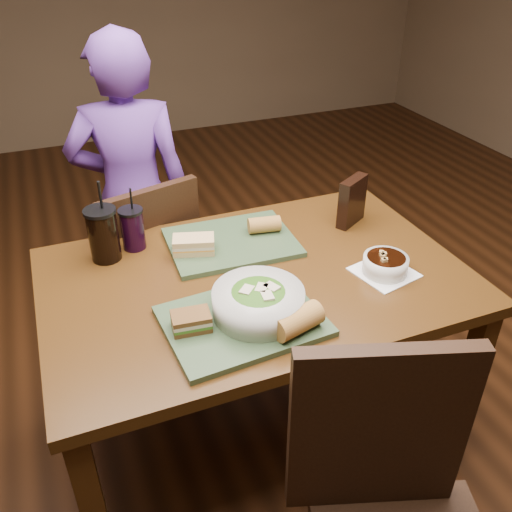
{
  "coord_description": "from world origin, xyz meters",
  "views": [
    {
      "loc": [
        -0.52,
        -1.3,
        1.7
      ],
      "look_at": [
        0.0,
        0.0,
        0.82
      ],
      "focal_mm": 38.0,
      "sensor_mm": 36.0,
      "label": 1
    }
  ],
  "objects_px": {
    "diner": "(133,197)",
    "soup_bowl": "(385,264)",
    "baguette_near": "(298,321)",
    "cup_berry": "(133,229)",
    "dining_table": "(256,298)",
    "baguette_far": "(264,225)",
    "salad_bowl": "(258,301)",
    "tray_far": "(232,242)",
    "cup_cola": "(103,234)",
    "sandwich_near": "(191,321)",
    "sandwich_far": "(194,245)",
    "chip_bag": "(352,201)",
    "tray_near": "(243,321)",
    "chair_far": "(153,270)"
  },
  "relations": [
    {
      "from": "dining_table",
      "to": "sandwich_near",
      "type": "xyz_separation_m",
      "value": [
        -0.26,
        -0.19,
        0.13
      ]
    },
    {
      "from": "sandwich_near",
      "to": "baguette_near",
      "type": "xyz_separation_m",
      "value": [
        0.26,
        -0.11,
        0.01
      ]
    },
    {
      "from": "tray_far",
      "to": "tray_near",
      "type": "bearing_deg",
      "value": -105.53
    },
    {
      "from": "dining_table",
      "to": "diner",
      "type": "height_order",
      "value": "diner"
    },
    {
      "from": "diner",
      "to": "salad_bowl",
      "type": "height_order",
      "value": "diner"
    },
    {
      "from": "tray_near",
      "to": "soup_bowl",
      "type": "xyz_separation_m",
      "value": [
        0.5,
        0.07,
        0.02
      ]
    },
    {
      "from": "chair_far",
      "to": "cup_berry",
      "type": "relative_size",
      "value": 4.04
    },
    {
      "from": "tray_near",
      "to": "tray_far",
      "type": "height_order",
      "value": "same"
    },
    {
      "from": "diner",
      "to": "tray_far",
      "type": "xyz_separation_m",
      "value": [
        0.22,
        -0.62,
        0.07
      ]
    },
    {
      "from": "dining_table",
      "to": "cup_berry",
      "type": "distance_m",
      "value": 0.47
    },
    {
      "from": "tray_far",
      "to": "cup_cola",
      "type": "height_order",
      "value": "cup_cola"
    },
    {
      "from": "chair_far",
      "to": "sandwich_near",
      "type": "height_order",
      "value": "chair_far"
    },
    {
      "from": "salad_bowl",
      "to": "tray_far",
      "type": "bearing_deg",
      "value": 80.88
    },
    {
      "from": "chair_far",
      "to": "chip_bag",
      "type": "height_order",
      "value": "chip_bag"
    },
    {
      "from": "sandwich_far",
      "to": "chip_bag",
      "type": "distance_m",
      "value": 0.59
    },
    {
      "from": "diner",
      "to": "salad_bowl",
      "type": "bearing_deg",
      "value": 109.5
    },
    {
      "from": "sandwich_far",
      "to": "tray_near",
      "type": "bearing_deg",
      "value": -86.29
    },
    {
      "from": "dining_table",
      "to": "cup_cola",
      "type": "distance_m",
      "value": 0.53
    },
    {
      "from": "dining_table",
      "to": "soup_bowl",
      "type": "xyz_separation_m",
      "value": [
        0.38,
        -0.14,
        0.12
      ]
    },
    {
      "from": "baguette_near",
      "to": "cup_berry",
      "type": "height_order",
      "value": "cup_berry"
    },
    {
      "from": "chip_bag",
      "to": "baguette_near",
      "type": "bearing_deg",
      "value": -162.68
    },
    {
      "from": "dining_table",
      "to": "soup_bowl",
      "type": "height_order",
      "value": "soup_bowl"
    },
    {
      "from": "dining_table",
      "to": "diner",
      "type": "relative_size",
      "value": 0.95
    },
    {
      "from": "chair_far",
      "to": "salad_bowl",
      "type": "bearing_deg",
      "value": -77.64
    },
    {
      "from": "sandwich_near",
      "to": "baguette_near",
      "type": "distance_m",
      "value": 0.28
    },
    {
      "from": "tray_near",
      "to": "salad_bowl",
      "type": "xyz_separation_m",
      "value": [
        0.05,
        0.01,
        0.05
      ]
    },
    {
      "from": "cup_cola",
      "to": "diner",
      "type": "bearing_deg",
      "value": 71.67
    },
    {
      "from": "diner",
      "to": "sandwich_near",
      "type": "xyz_separation_m",
      "value": [
        -0.03,
        -1.02,
        0.11
      ]
    },
    {
      "from": "baguette_near",
      "to": "chip_bag",
      "type": "height_order",
      "value": "chip_bag"
    },
    {
      "from": "sandwich_near",
      "to": "cup_berry",
      "type": "xyz_separation_m",
      "value": [
        -0.05,
        0.5,
        0.03
      ]
    },
    {
      "from": "sandwich_near",
      "to": "diner",
      "type": "bearing_deg",
      "value": 88.28
    },
    {
      "from": "soup_bowl",
      "to": "baguette_near",
      "type": "xyz_separation_m",
      "value": [
        -0.38,
        -0.17,
        0.02
      ]
    },
    {
      "from": "diner",
      "to": "soup_bowl",
      "type": "relative_size",
      "value": 6.77
    },
    {
      "from": "dining_table",
      "to": "baguette_far",
      "type": "bearing_deg",
      "value": 61.41
    },
    {
      "from": "tray_far",
      "to": "salad_bowl",
      "type": "relative_size",
      "value": 1.66
    },
    {
      "from": "sandwich_far",
      "to": "baguette_near",
      "type": "xyz_separation_m",
      "value": [
        0.14,
        -0.49,
        0.01
      ]
    },
    {
      "from": "soup_bowl",
      "to": "dining_table",
      "type": "bearing_deg",
      "value": 159.77
    },
    {
      "from": "tray_far",
      "to": "soup_bowl",
      "type": "height_order",
      "value": "soup_bowl"
    },
    {
      "from": "soup_bowl",
      "to": "chip_bag",
      "type": "distance_m",
      "value": 0.34
    },
    {
      "from": "tray_near",
      "to": "sandwich_far",
      "type": "xyz_separation_m",
      "value": [
        -0.02,
        0.38,
        0.04
      ]
    },
    {
      "from": "soup_bowl",
      "to": "sandwich_near",
      "type": "distance_m",
      "value": 0.64
    },
    {
      "from": "chair_far",
      "to": "cup_berry",
      "type": "xyz_separation_m",
      "value": [
        -0.08,
        -0.22,
        0.33
      ]
    },
    {
      "from": "tray_near",
      "to": "salad_bowl",
      "type": "bearing_deg",
      "value": 7.9
    },
    {
      "from": "baguette_near",
      "to": "dining_table",
      "type": "bearing_deg",
      "value": 88.79
    },
    {
      "from": "cup_cola",
      "to": "chair_far",
      "type": "bearing_deg",
      "value": 54.9
    },
    {
      "from": "diner",
      "to": "cup_berry",
      "type": "distance_m",
      "value": 0.54
    },
    {
      "from": "chair_far",
      "to": "baguette_near",
      "type": "xyz_separation_m",
      "value": [
        0.23,
        -0.84,
        0.31
      ]
    },
    {
      "from": "salad_bowl",
      "to": "cup_berry",
      "type": "distance_m",
      "value": 0.56
    },
    {
      "from": "chair_far",
      "to": "diner",
      "type": "relative_size",
      "value": 0.65
    },
    {
      "from": "tray_far",
      "to": "soup_bowl",
      "type": "distance_m",
      "value": 0.52
    }
  ]
}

